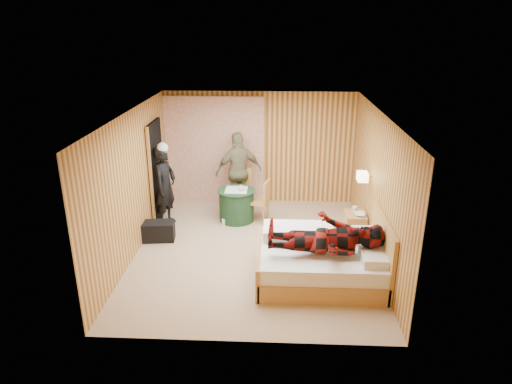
{
  "coord_description": "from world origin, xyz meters",
  "views": [
    {
      "loc": [
        0.39,
        -7.34,
        3.9
      ],
      "look_at": [
        0.03,
        0.24,
        1.05
      ],
      "focal_mm": 32.0,
      "sensor_mm": 36.0,
      "label": 1
    }
  ],
  "objects_px": {
    "nightstand": "(354,226)",
    "man_at_table": "(239,171)",
    "duffel_bag": "(157,231)",
    "bed": "(321,260)",
    "man_on_bed": "(326,230)",
    "wall_lamp": "(363,177)",
    "round_table": "(237,205)",
    "chair_far": "(240,186)",
    "woman_standing": "(165,186)",
    "chair_near": "(262,198)"
  },
  "relations": [
    {
      "from": "duffel_bag",
      "to": "nightstand",
      "type": "bearing_deg",
      "value": -2.74
    },
    {
      "from": "nightstand",
      "to": "man_on_bed",
      "type": "bearing_deg",
      "value": -113.46
    },
    {
      "from": "woman_standing",
      "to": "man_at_table",
      "type": "relative_size",
      "value": 0.95
    },
    {
      "from": "chair_far",
      "to": "woman_standing",
      "type": "relative_size",
      "value": 0.57
    },
    {
      "from": "nightstand",
      "to": "round_table",
      "type": "xyz_separation_m",
      "value": [
        -2.31,
        0.75,
        0.08
      ]
    },
    {
      "from": "chair_near",
      "to": "woman_standing",
      "type": "distance_m",
      "value": 1.96
    },
    {
      "from": "bed",
      "to": "chair_near",
      "type": "distance_m",
      "value": 2.41
    },
    {
      "from": "man_on_bed",
      "to": "woman_standing",
      "type": "bearing_deg",
      "value": 143.79
    },
    {
      "from": "chair_near",
      "to": "nightstand",
      "type": "bearing_deg",
      "value": 83.48
    },
    {
      "from": "nightstand",
      "to": "duffel_bag",
      "type": "xyz_separation_m",
      "value": [
        -3.73,
        -0.24,
        -0.08
      ]
    },
    {
      "from": "woman_standing",
      "to": "nightstand",
      "type": "bearing_deg",
      "value": -82.17
    },
    {
      "from": "wall_lamp",
      "to": "bed",
      "type": "height_order",
      "value": "wall_lamp"
    },
    {
      "from": "bed",
      "to": "duffel_bag",
      "type": "distance_m",
      "value": 3.22
    },
    {
      "from": "chair_far",
      "to": "round_table",
      "type": "bearing_deg",
      "value": -69.87
    },
    {
      "from": "chair_near",
      "to": "duffel_bag",
      "type": "distance_m",
      "value": 2.19
    },
    {
      "from": "duffel_bag",
      "to": "bed",
      "type": "bearing_deg",
      "value": -28.62
    },
    {
      "from": "nightstand",
      "to": "woman_standing",
      "type": "height_order",
      "value": "woman_standing"
    },
    {
      "from": "round_table",
      "to": "duffel_bag",
      "type": "relative_size",
      "value": 1.19
    },
    {
      "from": "woman_standing",
      "to": "man_on_bed",
      "type": "xyz_separation_m",
      "value": [
        2.98,
        -2.18,
        0.15
      ]
    },
    {
      "from": "wall_lamp",
      "to": "chair_far",
      "type": "height_order",
      "value": "wall_lamp"
    },
    {
      "from": "man_on_bed",
      "to": "round_table",
      "type": "bearing_deg",
      "value": 123.04
    },
    {
      "from": "nightstand",
      "to": "man_at_table",
      "type": "height_order",
      "value": "man_at_table"
    },
    {
      "from": "nightstand",
      "to": "man_at_table",
      "type": "relative_size",
      "value": 0.31
    },
    {
      "from": "bed",
      "to": "chair_far",
      "type": "distance_m",
      "value": 3.21
    },
    {
      "from": "round_table",
      "to": "man_on_bed",
      "type": "xyz_separation_m",
      "value": [
        1.58,
        -2.43,
        0.62
      ]
    },
    {
      "from": "chair_near",
      "to": "man_at_table",
      "type": "xyz_separation_m",
      "value": [
        -0.53,
        0.68,
        0.35
      ]
    },
    {
      "from": "chair_near",
      "to": "woman_standing",
      "type": "xyz_separation_m",
      "value": [
        -1.92,
        -0.21,
        0.3
      ]
    },
    {
      "from": "nightstand",
      "to": "man_on_bed",
      "type": "xyz_separation_m",
      "value": [
        -0.73,
        -1.68,
        0.7
      ]
    },
    {
      "from": "nightstand",
      "to": "man_on_bed",
      "type": "relative_size",
      "value": 0.3
    },
    {
      "from": "round_table",
      "to": "duffel_bag",
      "type": "xyz_separation_m",
      "value": [
        -1.42,
        -0.99,
        -0.16
      ]
    },
    {
      "from": "wall_lamp",
      "to": "woman_standing",
      "type": "distance_m",
      "value": 3.84
    },
    {
      "from": "nightstand",
      "to": "man_on_bed",
      "type": "distance_m",
      "value": 1.96
    },
    {
      "from": "chair_far",
      "to": "man_on_bed",
      "type": "xyz_separation_m",
      "value": [
        1.55,
        -3.04,
        0.42
      ]
    },
    {
      "from": "bed",
      "to": "nightstand",
      "type": "xyz_separation_m",
      "value": [
        0.75,
        1.46,
        -0.04
      ]
    },
    {
      "from": "wall_lamp",
      "to": "woman_standing",
      "type": "relative_size",
      "value": 0.16
    },
    {
      "from": "bed",
      "to": "nightstand",
      "type": "distance_m",
      "value": 1.64
    },
    {
      "from": "round_table",
      "to": "chair_far",
      "type": "distance_m",
      "value": 0.64
    },
    {
      "from": "bed",
      "to": "round_table",
      "type": "relative_size",
      "value": 2.6
    },
    {
      "from": "woman_standing",
      "to": "man_at_table",
      "type": "distance_m",
      "value": 1.66
    },
    {
      "from": "chair_far",
      "to": "chair_near",
      "type": "xyz_separation_m",
      "value": [
        0.49,
        -0.65,
        -0.02
      ]
    },
    {
      "from": "round_table",
      "to": "chair_near",
      "type": "height_order",
      "value": "chair_near"
    },
    {
      "from": "wall_lamp",
      "to": "nightstand",
      "type": "xyz_separation_m",
      "value": [
        -0.04,
        0.15,
        -1.03
      ]
    },
    {
      "from": "chair_near",
      "to": "man_on_bed",
      "type": "bearing_deg",
      "value": 38.95
    },
    {
      "from": "wall_lamp",
      "to": "round_table",
      "type": "relative_size",
      "value": 0.34
    },
    {
      "from": "bed",
      "to": "nightstand",
      "type": "relative_size",
      "value": 3.73
    },
    {
      "from": "wall_lamp",
      "to": "man_at_table",
      "type": "bearing_deg",
      "value": 146.81
    },
    {
      "from": "duffel_bag",
      "to": "woman_standing",
      "type": "xyz_separation_m",
      "value": [
        0.02,
        0.74,
        0.63
      ]
    },
    {
      "from": "bed",
      "to": "chair_far",
      "type": "xyz_separation_m",
      "value": [
        -1.52,
        2.81,
        0.23
      ]
    },
    {
      "from": "chair_far",
      "to": "woman_standing",
      "type": "height_order",
      "value": "woman_standing"
    },
    {
      "from": "nightstand",
      "to": "bed",
      "type": "bearing_deg",
      "value": -117.39
    }
  ]
}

